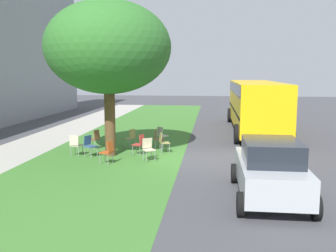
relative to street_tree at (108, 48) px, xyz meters
name	(u,v)px	position (x,y,z in m)	size (l,w,h in m)	color
ground	(188,159)	(-0.20, -3.24, -4.41)	(80.00, 80.00, 0.00)	#424247
grass_verge	(110,156)	(-0.20, -0.04, -4.40)	(48.00, 6.00, 0.01)	#3D752D
sidewalk_strip	(10,154)	(-0.20, 4.36, -4.40)	(48.00, 2.80, 0.01)	#ADA89E
street_tree	(108,48)	(0.00, 0.00, 0.00)	(5.05, 5.05, 6.29)	brown
chair_0	(76,144)	(-0.29, 1.39, -3.89)	(0.49, 0.48, 0.88)	beige
chair_1	(163,141)	(0.74, -2.11, -3.89)	(0.53, 0.53, 0.88)	olive
chair_2	(158,138)	(1.58, -1.75, -3.89)	(0.44, 0.44, 0.88)	brown
chair_3	(162,134)	(2.46, -1.81, -3.89)	(0.59, 0.59, 0.88)	#ADA393
chair_4	(131,137)	(1.58, -0.50, -3.89)	(0.56, 0.56, 0.88)	olive
chair_5	(95,138)	(1.16, 1.05, -3.89)	(0.52, 0.52, 0.88)	brown
chair_6	(148,148)	(-0.72, -1.72, -3.89)	(0.58, 0.57, 0.88)	beige
chair_7	(108,151)	(-1.44, -0.30, -3.89)	(0.51, 0.51, 0.88)	#C64C1E
chair_8	(140,143)	(0.22, -1.19, -3.89)	(0.52, 0.52, 0.88)	#B7332D
chair_9	(90,144)	(-0.33, 0.79, -3.89)	(0.55, 0.56, 0.88)	#335184
parked_car	(270,169)	(-4.73, -5.77, -3.57)	(3.70, 1.92, 1.65)	#ADB2B7
school_bus	(255,101)	(7.21, -6.66, -2.65)	(10.40, 2.80, 2.88)	yellow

